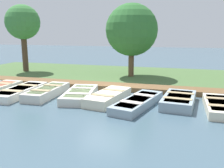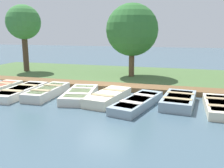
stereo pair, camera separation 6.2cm
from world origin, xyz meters
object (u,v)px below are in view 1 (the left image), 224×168
rowboat_8 (219,106)px  rowboat_4 (80,94)px  rowboat_3 (47,92)px  rowboat_6 (138,102)px  rowboat_2 (20,91)px  park_tree_far_left (23,23)px  park_tree_left (132,30)px  rowboat_7 (179,100)px  rowboat_5 (108,97)px

rowboat_8 → rowboat_4: bearing=-92.1°
rowboat_3 → rowboat_6: 4.54m
rowboat_2 → rowboat_8: 9.01m
rowboat_4 → rowboat_2: bearing=-95.5°
park_tree_far_left → park_tree_left: size_ratio=1.03×
rowboat_3 → rowboat_2: bearing=-82.2°
rowboat_4 → rowboat_8: size_ratio=1.08×
park_tree_left → rowboat_8: bearing=39.8°
rowboat_8 → park_tree_far_left: size_ratio=0.59×
rowboat_3 → park_tree_left: park_tree_left is taller
rowboat_7 → park_tree_far_left: bearing=-110.2°
rowboat_3 → rowboat_5: size_ratio=1.01×
rowboat_6 → park_tree_left: 6.91m
rowboat_6 → park_tree_left: (-6.04, -1.57, 2.97)m
rowboat_3 → rowboat_7: 6.14m
rowboat_4 → rowboat_6: bearing=69.4°
rowboat_4 → rowboat_6: (0.52, 2.82, -0.01)m
rowboat_4 → park_tree_far_left: park_tree_far_left is taller
rowboat_3 → rowboat_4: rowboat_3 is taller
rowboat_3 → rowboat_5: bearing=86.9°
rowboat_4 → rowboat_5: size_ratio=1.04×
park_tree_far_left → rowboat_6: bearing=57.8°
rowboat_6 → rowboat_2: bearing=-79.5°
rowboat_3 → rowboat_6: size_ratio=0.86×
rowboat_3 → rowboat_4: bearing=89.7°
rowboat_4 → rowboat_8: rowboat_4 is taller
rowboat_8 → park_tree_left: park_tree_left is taller
park_tree_far_left → rowboat_8: bearing=66.1°
park_tree_far_left → rowboat_2: bearing=32.5°
rowboat_8 → rowboat_3: bearing=-91.6°
rowboat_2 → rowboat_7: size_ratio=1.24×
rowboat_3 → rowboat_5: (0.10, 3.12, 0.00)m
rowboat_7 → park_tree_left: size_ratio=0.56×
rowboat_7 → rowboat_3: bearing=-82.9°
rowboat_3 → park_tree_far_left: (-5.49, -4.99, 3.43)m
rowboat_2 → park_tree_left: park_tree_left is taller
rowboat_4 → rowboat_6: rowboat_4 is taller
rowboat_6 → rowboat_7: bearing=126.3°
rowboat_7 → park_tree_left: 6.88m
rowboat_3 → park_tree_left: (-5.55, 2.94, 2.93)m
park_tree_far_left → rowboat_5: bearing=55.4°
rowboat_6 → park_tree_far_left: park_tree_far_left is taller
rowboat_6 → rowboat_7: 1.77m
rowboat_4 → park_tree_far_left: 9.30m
rowboat_6 → park_tree_far_left: size_ratio=0.71×
rowboat_4 → park_tree_far_left: size_ratio=0.64×
park_tree_left → rowboat_3: bearing=-28.0°
rowboat_5 → rowboat_6: (0.39, 1.40, -0.04)m
rowboat_6 → rowboat_4: bearing=-87.3°
rowboat_3 → rowboat_5: 3.12m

